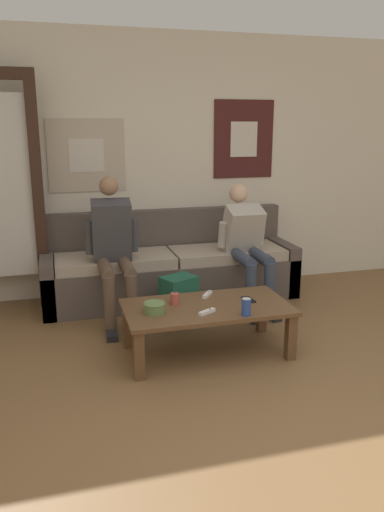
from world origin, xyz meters
name	(u,v)px	position (x,y,z in m)	size (l,w,h in m)	color
ground_plane	(313,464)	(0.00, 0.00, 0.00)	(18.00, 18.00, 0.00)	brown
wall_back	(174,166)	(0.00, 3.02, 1.28)	(10.00, 0.07, 2.55)	silver
couch	(171,269)	(-0.12, 2.67, 0.29)	(2.46, 0.71, 0.85)	#564C47
coffee_table	(207,313)	(-0.15, 1.38, 0.32)	(1.23, 0.65, 0.38)	brown
person_seated_adult	(113,245)	(-0.72, 2.30, 0.66)	(0.47, 0.83, 1.24)	brown
person_seated_teen	(246,241)	(0.53, 2.32, 0.62)	(0.47, 0.88, 1.13)	#384256
backpack	(180,301)	(-0.20, 1.99, 0.20)	(0.35, 0.32, 0.42)	#1E5642
ceramic_bowl	(154,307)	(-0.55, 1.34, 0.42)	(0.16, 0.16, 0.08)	#607F47
pillar_candle	(175,299)	(-0.37, 1.47, 0.42)	(0.07, 0.07, 0.10)	#B24C42
drink_can_blue	(246,307)	(0.06, 1.12, 0.44)	(0.07, 0.07, 0.12)	#28479E
game_controller_near_left	(207,294)	(-0.08, 1.58, 0.39)	(0.11, 0.14, 0.03)	white
game_controller_near_right	(207,312)	(-0.19, 1.23, 0.39)	(0.14, 0.10, 0.03)	white
cell_phone	(248,299)	(0.19, 1.41, 0.38)	(0.08, 0.14, 0.01)	black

